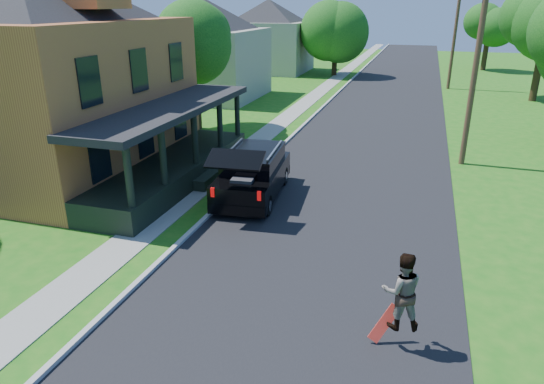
% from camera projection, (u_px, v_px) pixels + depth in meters
% --- Properties ---
extents(ground, '(140.00, 140.00, 0.00)m').
position_uv_depth(ground, '(302.00, 284.00, 12.56)').
color(ground, '#1A6514').
rests_on(ground, ground).
extents(street, '(8.00, 120.00, 0.02)m').
position_uv_depth(street, '(378.00, 119.00, 30.36)').
color(street, black).
rests_on(street, ground).
extents(curb, '(0.15, 120.00, 0.12)m').
position_uv_depth(curb, '(315.00, 115.00, 31.47)').
color(curb, '#A5A59F').
rests_on(curb, ground).
extents(sidewalk, '(1.30, 120.00, 0.03)m').
position_uv_depth(sidewalk, '(292.00, 114.00, 31.90)').
color(sidewalk, gray).
rests_on(sidewalk, ground).
extents(front_walk, '(6.50, 1.20, 0.03)m').
position_uv_depth(front_walk, '(118.00, 175.00, 20.51)').
color(front_walk, gray).
rests_on(front_walk, ground).
extents(main_house, '(15.56, 15.56, 10.10)m').
position_uv_depth(main_house, '(33.00, 53.00, 19.62)').
color(main_house, '#BC6D37').
rests_on(main_house, ground).
extents(neighbor_house_mid, '(12.78, 12.78, 8.30)m').
position_uv_depth(neighbor_house_mid, '(204.00, 41.00, 36.10)').
color(neighbor_house_mid, gray).
rests_on(neighbor_house_mid, ground).
extents(neighbor_house_far, '(12.78, 12.78, 8.30)m').
position_uv_depth(neighbor_house_far, '(269.00, 30.00, 50.34)').
color(neighbor_house_far, gray).
rests_on(neighbor_house_far, ground).
extents(black_suv, '(2.39, 5.26, 2.38)m').
position_uv_depth(black_suv, '(253.00, 174.00, 17.89)').
color(black_suv, black).
rests_on(black_suv, ground).
extents(skateboarder, '(0.96, 0.83, 1.71)m').
position_uv_depth(skateboarder, '(402.00, 291.00, 9.86)').
color(skateboarder, black).
rests_on(skateboarder, ground).
extents(skateboard, '(0.64, 0.38, 0.85)m').
position_uv_depth(skateboard, '(384.00, 324.00, 10.28)').
color(skateboard, red).
rests_on(skateboard, ground).
extents(tree_left_mid, '(5.59, 5.33, 7.68)m').
position_uv_depth(tree_left_mid, '(192.00, 36.00, 26.34)').
color(tree_left_mid, black).
rests_on(tree_left_mid, ground).
extents(tree_left_far, '(6.84, 6.68, 7.94)m').
position_uv_depth(tree_left_far, '(336.00, 24.00, 47.12)').
color(tree_left_far, black).
rests_on(tree_left_far, ground).
extents(tree_right_far, '(5.74, 5.87, 7.46)m').
position_uv_depth(tree_right_far, '(490.00, 23.00, 50.97)').
color(tree_right_far, black).
rests_on(tree_right_far, ground).
extents(utility_pole_near, '(1.54, 0.25, 8.52)m').
position_uv_depth(utility_pole_near, '(476.00, 64.00, 20.39)').
color(utility_pole_near, '#41291E').
rests_on(utility_pole_near, ground).
extents(utility_pole_far, '(1.65, 0.43, 9.67)m').
position_uv_depth(utility_pole_far, '(456.00, 27.00, 39.41)').
color(utility_pole_far, '#41291E').
rests_on(utility_pole_far, ground).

